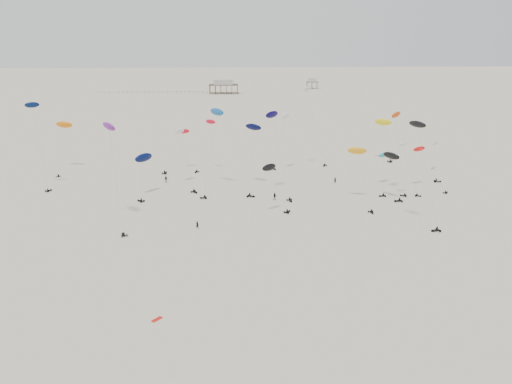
{
  "coord_description": "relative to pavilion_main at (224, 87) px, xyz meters",
  "views": [
    {
      "loc": [
        -5.63,
        -19.76,
        41.2
      ],
      "look_at": [
        0.0,
        88.0,
        7.0
      ],
      "focal_mm": 35.0,
      "sensor_mm": 36.0,
      "label": 1
    }
  ],
  "objects": [
    {
      "name": "rig_10",
      "position": [
        46.12,
        -247.24,
        4.85
      ],
      "size": [
        5.21,
        7.39,
        12.57
      ],
      "rotation": [
        0.0,
        0.0,
        1.76
      ],
      "color": "black",
      "rests_on": "ground"
    },
    {
      "name": "pavilion_main",
      "position": [
        0.0,
        0.0,
        0.0
      ],
      "size": [
        21.0,
        13.0,
        9.8
      ],
      "color": "brown",
      "rests_on": "ground"
    },
    {
      "name": "rig_12",
      "position": [
        46.37,
        -265.83,
        11.54
      ],
      "size": [
        7.09,
        10.08,
        23.52
      ],
      "rotation": [
        0.0,
        0.0,
        1.81
      ],
      "color": "black",
      "rests_on": "ground"
    },
    {
      "name": "rig_13",
      "position": [
        0.22,
        -234.02,
        13.38
      ],
      "size": [
        7.08,
        16.14,
        23.5
      ],
      "rotation": [
        0.0,
        0.0,
        1.67
      ],
      "color": "black",
      "rests_on": "ground"
    },
    {
      "name": "rig_16",
      "position": [
        56.73,
        -204.3,
        6.49
      ],
      "size": [
        6.04,
        9.21,
        14.09
      ],
      "rotation": [
        0.0,
        0.0,
        5.43
      ],
      "color": "black",
      "rests_on": "ground"
    },
    {
      "name": "spectator_3",
      "position": [
        34.51,
        -232.41,
        -4.22
      ],
      "size": [
        0.86,
        0.72,
        2.04
      ],
      "primitive_type": "imported",
      "rotation": [
        0.0,
        0.0,
        2.83
      ],
      "color": "black",
      "rests_on": "ground"
    },
    {
      "name": "rig_14",
      "position": [
        10.57,
        -234.28,
        9.02
      ],
      "size": [
        5.55,
        16.19,
        19.45
      ],
      "rotation": [
        0.0,
        0.0,
        4.24
      ],
      "color": "black",
      "rests_on": "ground"
    },
    {
      "name": "rig_18",
      "position": [
        14.63,
        -255.96,
        4.03
      ],
      "size": [
        7.66,
        4.39,
        12.06
      ],
      "rotation": [
        0.0,
        0.0,
        5.56
      ],
      "color": "black",
      "rests_on": "ground"
    },
    {
      "name": "rig_3",
      "position": [
        -3.24,
        -215.64,
        6.17
      ],
      "size": [
        7.43,
        7.42,
        16.1
      ],
      "rotation": [
        0.0,
        0.0,
        2.66
      ],
      "color": "black",
      "rests_on": "ground"
    },
    {
      "name": "rig_20",
      "position": [
        -12.55,
        -215.31,
        3.49
      ],
      "size": [
        8.62,
        9.67,
        13.83
      ],
      "rotation": [
        0.0,
        0.0,
        5.98
      ],
      "color": "black",
      "rests_on": "ground"
    },
    {
      "name": "rig_15",
      "position": [
        -22.23,
        -259.04,
        14.53
      ],
      "size": [
        7.58,
        16.17,
        24.02
      ],
      "rotation": [
        0.0,
        0.0,
        0.54
      ],
      "color": "black",
      "rests_on": "ground"
    },
    {
      "name": "spectator_2",
      "position": [
        -14.56,
        -229.31,
        -4.22
      ],
      "size": [
        1.53,
        1.11,
        2.32
      ],
      "primitive_type": "imported",
      "rotation": [
        0.0,
        0.0,
        5.98
      ],
      "color": "black",
      "rests_on": "ground"
    },
    {
      "name": "rig_7",
      "position": [
        66.96,
        -224.56,
        1.51
      ],
      "size": [
        7.02,
        16.67,
        16.02
      ],
      "rotation": [
        0.0,
        0.0,
        4.45
      ],
      "color": "black",
      "rests_on": "ground"
    },
    {
      "name": "pavilion_small",
      "position": [
        70.0,
        30.0,
        -0.74
      ],
      "size": [
        9.0,
        7.0,
        8.0
      ],
      "color": "brown",
      "rests_on": "ground"
    },
    {
      "name": "rig_11",
      "position": [
        51.34,
        -244.94,
        3.88
      ],
      "size": [
        7.04,
        4.13,
        14.44
      ],
      "rotation": [
        0.0,
        0.0,
        4.21
      ],
      "color": "black",
      "rests_on": "ground"
    },
    {
      "name": "rig_4",
      "position": [
        37.08,
        -247.75,
        6.58
      ],
      "size": [
        5.26,
        14.93,
        16.63
      ],
      "rotation": [
        0.0,
        0.0,
        3.3
      ],
      "color": "black",
      "rests_on": "ground"
    },
    {
      "name": "spectator_1",
      "position": [
        15.71,
        -246.99,
        -4.22
      ],
      "size": [
        1.19,
        0.85,
        2.21
      ],
      "primitive_type": "imported",
      "rotation": [
        0.0,
        0.0,
        6.06
      ],
      "color": "black",
      "rests_on": "ground"
    },
    {
      "name": "pier_fence",
      "position": [
        -52.0,
        -0.0,
        -3.45
      ],
      "size": [
        80.2,
        0.2,
        1.5
      ],
      "color": "black",
      "rests_on": "ground"
    },
    {
      "name": "rig_5",
      "position": [
        58.16,
        -237.13,
        4.51
      ],
      "size": [
        8.64,
        10.89,
        13.45
      ],
      "rotation": [
        0.0,
        0.0,
        5.38
      ],
      "color": "black",
      "rests_on": "ground"
    },
    {
      "name": "grounded_kite_b",
      "position": [
        -7.19,
        -303.01,
        -4.22
      ],
      "size": [
        1.72,
        1.81,
        0.07
      ],
      "primitive_type": "cube",
      "rotation": [
        0.0,
        0.0,
        0.85
      ],
      "color": "red",
      "rests_on": "ground"
    },
    {
      "name": "rig_2",
      "position": [
        47.32,
        -236.0,
        2.46
      ],
      "size": [
        6.91,
        15.22,
        14.74
      ],
      "rotation": [
        0.0,
        0.0,
        1.79
      ],
      "color": "black",
      "rests_on": "ground"
    },
    {
      "name": "rig_21",
      "position": [
        30.62,
        -211.43,
        13.36
      ],
      "size": [
        8.87,
        5.53,
        25.57
      ],
      "rotation": [
        0.0,
        0.0,
        2.57
      ],
      "color": "black",
      "rests_on": "ground"
    },
    {
      "name": "rig_8",
      "position": [
        -48.34,
        -210.43,
        8.27
      ],
      "size": [
        6.23,
        15.38,
        17.32
      ],
      "rotation": [
        0.0,
        0.0,
        0.17
      ],
      "color": "black",
      "rests_on": "ground"
    },
    {
      "name": "rig_9",
      "position": [
        20.45,
        -215.9,
        8.02
      ],
      "size": [
        7.14,
        4.63,
        18.04
      ],
      "rotation": [
        0.0,
        0.0,
        1.81
      ],
      "color": "black",
      "rests_on": "ground"
    },
    {
      "name": "rig_17",
      "position": [
        -18.8,
        -240.28,
        4.46
      ],
      "size": [
        5.19,
        11.34,
        12.01
      ],
      "rotation": [
        0.0,
        0.0,
        0.98
      ],
      "color": "black",
      "rests_on": "ground"
    },
    {
      "name": "rig_19",
      "position": [
        48.74,
        -240.83,
        12.93
      ],
      "size": [
        5.17,
        9.37,
        21.95
      ],
      "rotation": [
        0.0,
        0.0,
        1.18
      ],
      "color": "black",
      "rests_on": "ground"
    },
    {
      "name": "rig_6",
      "position": [
        16.4,
        -239.96,
        12.04
      ],
      "size": [
        7.31,
        14.33,
        22.85
      ],
      "rotation": [
        0.0,
        0.0,
        3.44
      ],
      "color": "black",
      "rests_on": "ground"
    },
    {
      "name": "rig_1",
      "position": [
        -48.42,
        -232.03,
        12.21
      ],
      "size": [
        6.84,
        8.86,
        23.78
      ],
      "rotation": [
        0.0,
        0.0,
        5.68
      ],
      "color": "black",
      "rests_on": "ground"
    },
    {
      "name": "spectator_0",
      "position": [
        -3.27,
        -266.04,
        -4.22
      ],
      "size": [
        0.82,
        0.64,
        2.03
      ],
      "primitive_type": "imported",
      "rotation": [
        0.0,
        0.0,
        2.96
      ],
      "color": "black",
      "rests_on": "ground"
    },
    {
      "name": "rig_0",
      "position": [
        -8.65,
        -232.68,
        6.29
      ],
      "size": [
        7.6,
        13.91,
        17.59
      ],
      "rotation": [
        0.0,
        0.0,
        3.82
      ],
      "color": "black",
      "rests_on": "ground"
    },
    {
      "name": "ground_plane",
      "position": [
        10.0,
        -150.0,
        -4.22
      ],
      "size": [
        900.0,
        900.0,
        0.0
      ],
      "primitive_type": "plane",
      "color": "beige"
    }
  ]
}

